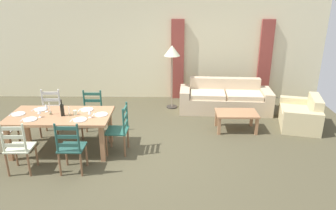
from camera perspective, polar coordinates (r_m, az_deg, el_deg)
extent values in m
cube|color=#4C4631|center=(6.30, -5.47, -8.23)|extent=(9.60, 9.60, 0.02)
cube|color=beige|center=(8.97, -3.54, 9.80)|extent=(9.60, 0.16, 2.70)
cube|color=#943F37|center=(8.86, 1.72, 8.04)|extent=(0.35, 0.08, 2.20)
cube|color=#943F37|center=(9.21, 16.96, 7.65)|extent=(0.35, 0.08, 2.20)
cube|color=#AD7750|center=(6.30, -18.80, -1.88)|extent=(1.90, 0.96, 0.05)
cube|color=#AD7750|center=(6.47, -26.65, -6.10)|extent=(0.08, 0.08, 0.70)
cube|color=#AD7750|center=(5.89, -11.69, -6.78)|extent=(0.08, 0.08, 0.70)
cube|color=#AD7750|center=(7.08, -23.98, -3.41)|extent=(0.08, 0.08, 0.70)
cube|color=#AD7750|center=(6.56, -10.33, -3.76)|extent=(0.08, 0.08, 0.70)
cube|color=beige|center=(5.97, -24.97, -6.94)|extent=(0.43, 0.41, 0.03)
cylinder|color=brown|center=(6.28, -25.56, -8.04)|extent=(0.04, 0.04, 0.43)
cylinder|color=brown|center=(6.14, -22.48, -8.21)|extent=(0.04, 0.04, 0.43)
cylinder|color=brown|center=(6.02, -26.86, -9.54)|extent=(0.04, 0.04, 0.43)
cylinder|color=brown|center=(5.87, -23.66, -9.77)|extent=(0.04, 0.04, 0.43)
cylinder|color=beige|center=(5.81, -27.63, -5.30)|extent=(0.04, 0.04, 0.50)
cylinder|color=beige|center=(5.65, -24.36, -5.43)|extent=(0.04, 0.04, 0.50)
cube|color=beige|center=(5.78, -25.82, -6.53)|extent=(0.38, 0.03, 0.06)
cube|color=beige|center=(5.72, -26.05, -5.18)|extent=(0.38, 0.03, 0.06)
cube|color=beige|center=(5.66, -26.28, -3.81)|extent=(0.38, 0.03, 0.06)
cube|color=#255148|center=(5.67, -16.81, -7.29)|extent=(0.42, 0.40, 0.03)
cylinder|color=brown|center=(5.97, -17.76, -8.41)|extent=(0.04, 0.04, 0.43)
cylinder|color=brown|center=(5.87, -14.39, -8.59)|extent=(0.04, 0.04, 0.43)
cylinder|color=brown|center=(5.70, -18.83, -10.04)|extent=(0.04, 0.04, 0.43)
cylinder|color=brown|center=(5.58, -15.30, -10.27)|extent=(0.04, 0.04, 0.43)
cylinder|color=#255148|center=(5.47, -19.41, -5.57)|extent=(0.04, 0.04, 0.50)
cylinder|color=#255148|center=(5.36, -15.79, -5.72)|extent=(0.04, 0.04, 0.50)
cube|color=#255148|center=(5.47, -17.47, -6.87)|extent=(0.38, 0.03, 0.06)
cube|color=#255148|center=(5.40, -17.64, -5.46)|extent=(0.38, 0.03, 0.06)
cube|color=#255148|center=(5.34, -17.81, -4.01)|extent=(0.38, 0.03, 0.06)
cube|color=beige|center=(7.19, -20.38, -1.70)|extent=(0.43, 0.41, 0.03)
cylinder|color=brown|center=(7.07, -19.21, -3.95)|extent=(0.04, 0.04, 0.43)
cylinder|color=brown|center=(7.19, -21.93, -3.90)|extent=(0.04, 0.04, 0.43)
cylinder|color=brown|center=(7.37, -18.43, -2.87)|extent=(0.04, 0.04, 0.43)
cylinder|color=brown|center=(7.48, -21.06, -2.84)|extent=(0.04, 0.04, 0.43)
cylinder|color=beige|center=(7.20, -18.86, 0.74)|extent=(0.04, 0.04, 0.50)
cylinder|color=beige|center=(7.32, -21.55, 0.71)|extent=(0.04, 0.04, 0.50)
cube|color=beige|center=(7.30, -20.09, -0.24)|extent=(0.38, 0.04, 0.06)
cube|color=beige|center=(7.25, -20.23, 0.87)|extent=(0.38, 0.04, 0.06)
cube|color=beige|center=(7.20, -20.38, 2.00)|extent=(0.38, 0.04, 0.06)
cube|color=#25584A|center=(6.88, -13.50, -1.93)|extent=(0.42, 0.40, 0.03)
cylinder|color=brown|center=(6.78, -12.20, -4.30)|extent=(0.04, 0.04, 0.43)
cylinder|color=brown|center=(6.87, -15.14, -4.23)|extent=(0.04, 0.04, 0.43)
cylinder|color=brown|center=(7.08, -11.62, -3.15)|extent=(0.04, 0.04, 0.43)
cylinder|color=brown|center=(7.17, -14.44, -3.10)|extent=(0.04, 0.04, 0.43)
cylinder|color=#25584A|center=(6.90, -11.91, 0.60)|extent=(0.04, 0.04, 0.50)
cylinder|color=#25584A|center=(6.99, -14.79, 0.61)|extent=(0.04, 0.04, 0.50)
cube|color=#25584A|center=(6.99, -13.27, -0.40)|extent=(0.38, 0.02, 0.06)
cube|color=#25584A|center=(6.94, -13.37, 0.76)|extent=(0.38, 0.02, 0.06)
cube|color=#25584A|center=(6.89, -13.47, 1.93)|extent=(0.38, 0.02, 0.06)
cube|color=silver|center=(6.85, -27.33, -3.86)|extent=(0.40, 0.42, 0.03)
cylinder|color=brown|center=(7.01, -25.13, -5.04)|extent=(0.04, 0.04, 0.43)
cylinder|color=brown|center=(6.72, -26.43, -6.33)|extent=(0.04, 0.04, 0.43)
cylinder|color=brown|center=(7.16, -27.57, -4.90)|extent=(0.04, 0.04, 0.43)
cube|color=#245A4D|center=(6.11, -9.13, -4.54)|extent=(0.42, 0.44, 0.03)
cylinder|color=brown|center=(6.09, -10.93, -7.16)|extent=(0.04, 0.04, 0.43)
cylinder|color=brown|center=(6.40, -10.18, -5.68)|extent=(0.04, 0.04, 0.43)
cylinder|color=brown|center=(6.02, -7.76, -7.31)|extent=(0.04, 0.04, 0.43)
cylinder|color=brown|center=(6.34, -7.17, -5.80)|extent=(0.04, 0.04, 0.43)
cylinder|color=#245A4D|center=(5.81, -7.99, -3.00)|extent=(0.04, 0.04, 0.50)
cylinder|color=#245A4D|center=(6.13, -7.37, -1.67)|extent=(0.04, 0.04, 0.50)
cube|color=#245A4D|center=(6.02, -7.61, -3.46)|extent=(0.04, 0.38, 0.06)
cube|color=#245A4D|center=(5.96, -7.68, -2.14)|extent=(0.04, 0.38, 0.06)
cube|color=#245A4D|center=(5.91, -7.75, -0.80)|extent=(0.04, 0.38, 0.06)
cylinder|color=white|center=(6.24, -23.46, -2.39)|extent=(0.24, 0.24, 0.02)
cube|color=silver|center=(6.31, -24.69, -2.41)|extent=(0.03, 0.17, 0.01)
cylinder|color=white|center=(5.93, -15.49, -2.56)|extent=(0.24, 0.24, 0.02)
cube|color=silver|center=(5.98, -16.87, -2.59)|extent=(0.03, 0.17, 0.01)
cylinder|color=white|center=(6.67, -21.80, -0.74)|extent=(0.24, 0.24, 0.02)
cube|color=silver|center=(6.73, -22.97, -0.77)|extent=(0.03, 0.17, 0.01)
cylinder|color=white|center=(6.38, -14.31, -0.81)|extent=(0.24, 0.24, 0.02)
cube|color=silver|center=(6.42, -15.60, -0.85)|extent=(0.02, 0.17, 0.01)
cylinder|color=white|center=(6.59, -25.23, -1.49)|extent=(0.24, 0.24, 0.02)
cube|color=silver|center=(6.66, -26.39, -1.52)|extent=(0.03, 0.17, 0.01)
cylinder|color=white|center=(6.07, -11.88, -1.69)|extent=(0.24, 0.24, 0.02)
cube|color=silver|center=(6.11, -13.25, -1.73)|extent=(0.02, 0.17, 0.01)
cylinder|color=black|center=(6.19, -18.42, -0.89)|extent=(0.07, 0.07, 0.22)
cylinder|color=black|center=(6.14, -18.57, 0.42)|extent=(0.02, 0.02, 0.08)
cylinder|color=black|center=(6.13, -18.62, 0.84)|extent=(0.03, 0.03, 0.02)
cylinder|color=white|center=(6.30, -21.98, -2.04)|extent=(0.06, 0.06, 0.01)
cylinder|color=white|center=(6.28, -22.02, -1.72)|extent=(0.01, 0.01, 0.07)
cone|color=white|center=(6.26, -22.11, -1.07)|extent=(0.06, 0.06, 0.08)
cylinder|color=white|center=(6.00, -13.80, -2.20)|extent=(0.06, 0.06, 0.01)
cylinder|color=white|center=(5.98, -13.83, -1.86)|extent=(0.01, 0.01, 0.07)
cone|color=white|center=(5.96, -13.89, -1.17)|extent=(0.06, 0.06, 0.08)
cylinder|color=white|center=(6.53, -20.90, -1.12)|extent=(0.06, 0.06, 0.01)
cylinder|color=white|center=(6.51, -20.95, -0.81)|extent=(0.01, 0.01, 0.07)
cone|color=white|center=(6.49, -21.03, -0.17)|extent=(0.06, 0.06, 0.08)
cylinder|color=beige|center=(6.19, -16.30, -1.30)|extent=(0.07, 0.07, 0.09)
cylinder|color=#998C66|center=(6.37, -20.31, -1.41)|extent=(0.05, 0.05, 0.04)
cylinder|color=white|center=(6.33, -20.44, -0.43)|extent=(0.02, 0.02, 0.19)
cylinder|color=#998C66|center=(6.19, -17.21, -1.67)|extent=(0.05, 0.05, 0.04)
cylinder|color=white|center=(6.15, -17.30, -0.89)|extent=(0.02, 0.02, 0.14)
cube|color=beige|center=(8.24, 10.13, 0.23)|extent=(1.84, 0.90, 0.40)
cube|color=beige|center=(8.45, 10.02, 2.20)|extent=(1.81, 0.31, 0.80)
cube|color=beige|center=(8.38, 17.11, 0.63)|extent=(0.29, 0.81, 0.58)
cube|color=beige|center=(8.16, 3.03, 1.01)|extent=(0.29, 0.81, 0.58)
cube|color=beige|center=(8.17, 13.41, 1.74)|extent=(0.90, 0.69, 0.12)
cube|color=beige|center=(8.07, 7.09, 1.92)|extent=(0.90, 0.69, 0.12)
cube|color=#AD7750|center=(7.12, 12.19, -1.46)|extent=(0.90, 0.56, 0.04)
cube|color=#AD7750|center=(6.93, 9.16, -3.78)|extent=(0.06, 0.06, 0.38)
cube|color=#AD7750|center=(7.09, 15.58, -3.73)|extent=(0.06, 0.06, 0.38)
cube|color=#AD7750|center=(7.34, 8.67, -2.31)|extent=(0.06, 0.06, 0.38)
cube|color=#AD7750|center=(7.50, 14.74, -2.29)|extent=(0.06, 0.06, 0.38)
cube|color=#CDBC8C|center=(7.84, 22.38, -2.18)|extent=(0.96, 0.96, 0.38)
cube|color=#CDBC8C|center=(7.84, 24.71, -1.21)|extent=(0.38, 0.82, 0.72)
cube|color=#CDBC8C|center=(7.37, 22.91, -3.10)|extent=(0.82, 0.36, 0.52)
cube|color=#CDBC8C|center=(8.27, 22.04, -0.46)|extent=(0.82, 0.36, 0.52)
cylinder|color=#332D28|center=(8.43, 0.69, -0.31)|extent=(0.28, 0.28, 0.03)
cylinder|color=gray|center=(8.21, 0.71, 4.20)|extent=(0.03, 0.03, 1.35)
cone|color=beige|center=(8.02, 0.74, 9.73)|extent=(0.40, 0.40, 0.26)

